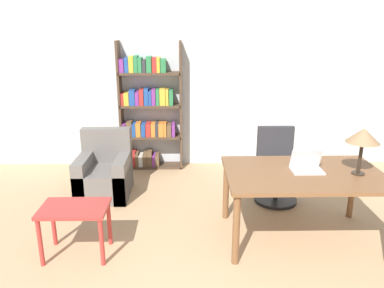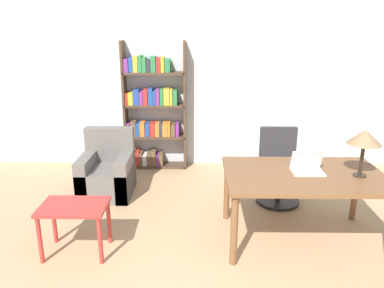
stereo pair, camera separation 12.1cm
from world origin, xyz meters
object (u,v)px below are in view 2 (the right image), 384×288
(side_table_blue, at_px, (74,213))
(bookshelf, at_px, (152,112))
(office_chair, at_px, (278,170))
(desk, at_px, (304,181))
(armchair, at_px, (108,174))
(laptop, at_px, (307,167))
(table_lamp, at_px, (365,138))

(side_table_blue, xyz_separation_m, bookshelf, (0.50, 2.50, 0.49))
(office_chair, distance_m, bookshelf, 2.24)
(desk, relative_size, armchair, 1.87)
(office_chair, bearing_deg, laptop, -85.27)
(table_lamp, relative_size, bookshelf, 0.24)
(office_chair, height_order, armchair, office_chair)
(laptop, height_order, side_table_blue, laptop)
(table_lamp, height_order, office_chair, table_lamp)
(armchair, bearing_deg, side_table_blue, -89.50)
(desk, bearing_deg, armchair, 153.49)
(desk, xyz_separation_m, laptop, (0.03, 0.04, 0.14))
(table_lamp, distance_m, side_table_blue, 2.97)
(laptop, bearing_deg, office_chair, 94.73)
(table_lamp, height_order, side_table_blue, table_lamp)
(desk, bearing_deg, table_lamp, -6.64)
(table_lamp, bearing_deg, laptop, 168.29)
(bookshelf, bearing_deg, armchair, -115.78)
(armchair, bearing_deg, table_lamp, -23.16)
(laptop, relative_size, table_lamp, 0.66)
(side_table_blue, bearing_deg, table_lamp, 4.33)
(laptop, height_order, armchair, laptop)
(table_lamp, bearing_deg, bookshelf, 136.08)
(bookshelf, bearing_deg, table_lamp, -43.92)
(desk, relative_size, table_lamp, 3.37)
(desk, height_order, laptop, laptop)
(laptop, distance_m, bookshelf, 2.87)
(laptop, bearing_deg, armchair, 154.62)
(side_table_blue, relative_size, bookshelf, 0.32)
(table_lamp, distance_m, bookshelf, 3.30)
(desk, xyz_separation_m, side_table_blue, (-2.33, -0.28, -0.24))
(office_chair, bearing_deg, desk, -87.36)
(laptop, relative_size, office_chair, 0.33)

